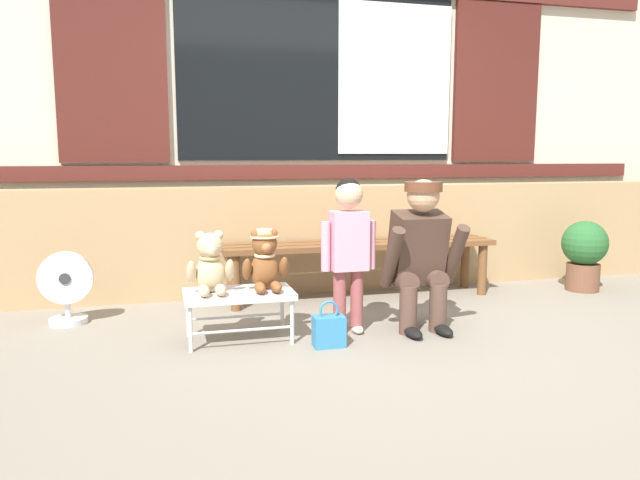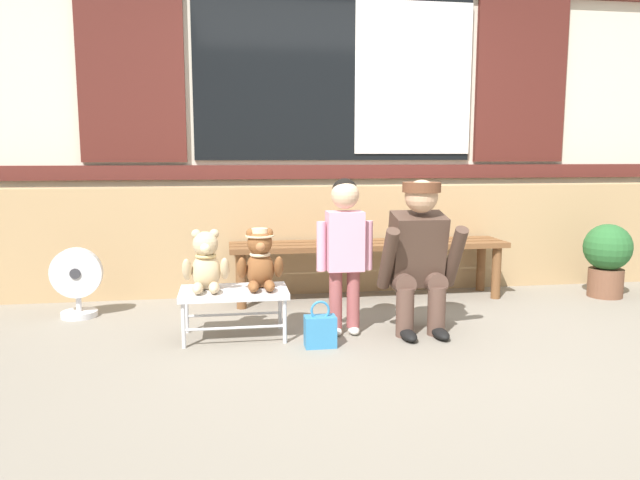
# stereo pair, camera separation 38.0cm
# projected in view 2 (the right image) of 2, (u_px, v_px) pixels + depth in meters

# --- Properties ---
(ground_plane) EXTENTS (60.00, 60.00, 0.00)m
(ground_plane) POSITION_uv_depth(u_px,v_px,m) (391.00, 342.00, 3.54)
(ground_plane) COLOR gray
(brick_low_wall) EXTENTS (6.70, 0.25, 0.85)m
(brick_low_wall) POSITION_uv_depth(u_px,v_px,m) (345.00, 238.00, 4.87)
(brick_low_wall) COLOR tan
(brick_low_wall) RESTS_ON ground
(shop_facade) EXTENTS (6.83, 0.26, 3.55)m
(shop_facade) POSITION_uv_depth(u_px,v_px,m) (334.00, 75.00, 5.19)
(shop_facade) COLOR beige
(shop_facade) RESTS_ON ground
(wooden_bench_long) EXTENTS (2.10, 0.40, 0.44)m
(wooden_bench_long) POSITION_uv_depth(u_px,v_px,m) (369.00, 251.00, 4.54)
(wooden_bench_long) COLOR brown
(wooden_bench_long) RESTS_ON ground
(small_display_bench) EXTENTS (0.64, 0.36, 0.30)m
(small_display_bench) POSITION_uv_depth(u_px,v_px,m) (234.00, 295.00, 3.58)
(small_display_bench) COLOR silver
(small_display_bench) RESTS_ON ground
(teddy_bear_plain) EXTENTS (0.28, 0.26, 0.36)m
(teddy_bear_plain) POSITION_uv_depth(u_px,v_px,m) (206.00, 263.00, 3.53)
(teddy_bear_plain) COLOR #CCB289
(teddy_bear_plain) RESTS_ON small_display_bench
(teddy_bear_with_hat) EXTENTS (0.28, 0.27, 0.36)m
(teddy_bear_with_hat) POSITION_uv_depth(u_px,v_px,m) (260.00, 260.00, 3.58)
(teddy_bear_with_hat) COLOR brown
(teddy_bear_with_hat) RESTS_ON small_display_bench
(child_standing) EXTENTS (0.35, 0.18, 0.96)m
(child_standing) POSITION_uv_depth(u_px,v_px,m) (345.00, 239.00, 3.62)
(child_standing) COLOR #994C4C
(child_standing) RESTS_ON ground
(adult_crouching) EXTENTS (0.50, 0.49, 0.95)m
(adult_crouching) POSITION_uv_depth(u_px,v_px,m) (419.00, 256.00, 3.68)
(adult_crouching) COLOR brown
(adult_crouching) RESTS_ON ground
(handbag_on_ground) EXTENTS (0.18, 0.11, 0.27)m
(handbag_on_ground) POSITION_uv_depth(u_px,v_px,m) (320.00, 330.00, 3.44)
(handbag_on_ground) COLOR teal
(handbag_on_ground) RESTS_ON ground
(potted_plant) EXTENTS (0.36, 0.36, 0.57)m
(potted_plant) POSITION_uv_depth(u_px,v_px,m) (607.00, 256.00, 4.62)
(potted_plant) COLOR brown
(potted_plant) RESTS_ON ground
(floor_fan) EXTENTS (0.34, 0.24, 0.48)m
(floor_fan) POSITION_uv_depth(u_px,v_px,m) (77.00, 283.00, 4.04)
(floor_fan) COLOR silver
(floor_fan) RESTS_ON ground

